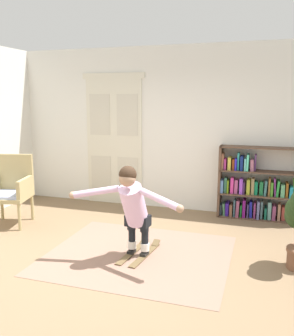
{
  "coord_description": "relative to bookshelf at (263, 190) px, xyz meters",
  "views": [
    {
      "loc": [
        1.56,
        -3.82,
        1.98
      ],
      "look_at": [
        0.05,
        0.89,
        1.05
      ],
      "focal_mm": 39.27,
      "sensor_mm": 36.0,
      "label": 1
    }
  ],
  "objects": [
    {
      "name": "wicker_chair",
      "position": [
        -3.85,
        -1.44,
        0.09
      ],
      "size": [
        0.73,
        0.73,
        1.1
      ],
      "color": "tan",
      "rests_on": "ground"
    },
    {
      "name": "double_door",
      "position": [
        -2.72,
        0.15,
        0.74
      ],
      "size": [
        1.22,
        0.05,
        2.45
      ],
      "color": "beige",
      "rests_on": "ground"
    },
    {
      "name": "back_wall",
      "position": [
        -1.59,
        0.21,
        0.96
      ],
      "size": [
        6.0,
        0.1,
        2.9
      ],
      "primitive_type": "cube",
      "color": "silver",
      "rests_on": "ground"
    },
    {
      "name": "bookshelf",
      "position": [
        0.0,
        0.0,
        0.0
      ],
      "size": [
        1.58,
        0.3,
        1.21
      ],
      "color": "brown",
      "rests_on": "ground"
    },
    {
      "name": "rug",
      "position": [
        -1.49,
        -2.01,
        -0.49
      ],
      "size": [
        2.3,
        1.99,
        0.01
      ],
      "primitive_type": "cube",
      "color": "#8C6958",
      "rests_on": "ground"
    },
    {
      "name": "skis_pair",
      "position": [
        -1.49,
        -1.98,
        -0.47
      ],
      "size": [
        0.36,
        0.84,
        0.07
      ],
      "color": "brown",
      "rests_on": "rug"
    },
    {
      "name": "ground_plane",
      "position": [
        -1.59,
        -2.39,
        -0.49
      ],
      "size": [
        7.2,
        7.2,
        0.0
      ],
      "primitive_type": "plane",
      "color": "#7E6448"
    },
    {
      "name": "person_skier",
      "position": [
        -1.51,
        -2.16,
        0.24
      ],
      "size": [
        1.47,
        0.67,
        1.14
      ],
      "color": "white",
      "rests_on": "skis_pair"
    }
  ]
}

